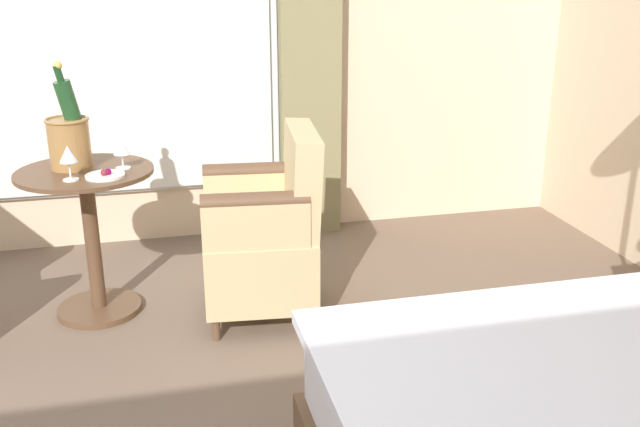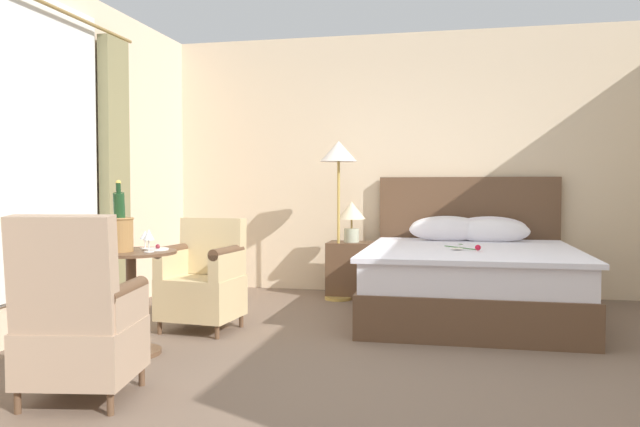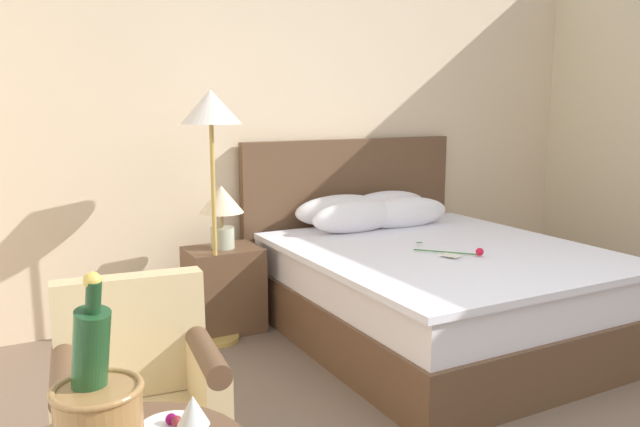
{
  "view_description": "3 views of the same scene",
  "coord_description": "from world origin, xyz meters",
  "px_view_note": "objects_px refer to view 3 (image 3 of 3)",
  "views": [
    {
      "loc": [
        1.48,
        0.23,
        1.59
      ],
      "look_at": [
        -0.4,
        0.68,
        0.92
      ],
      "focal_mm": 40.0,
      "sensor_mm": 36.0,
      "label": 1
    },
    {
      "loc": [
        0.34,
        -3.95,
        1.15
      ],
      "look_at": [
        -0.65,
        0.72,
        0.95
      ],
      "focal_mm": 35.0,
      "sensor_mm": 36.0,
      "label": 2
    },
    {
      "loc": [
        -2.02,
        -1.46,
        1.54
      ],
      "look_at": [
        -0.77,
        0.89,
        1.06
      ],
      "focal_mm": 35.0,
      "sensor_mm": 36.0,
      "label": 3
    }
  ],
  "objects_px": {
    "champagne_bucket": "(98,420)",
    "armchair_by_window": "(139,419)",
    "floor_lamp_brass": "(211,128)",
    "wine_glass_near_edge": "(114,396)",
    "bedside_lamp": "(222,206)",
    "bed": "(427,282)",
    "nightstand": "(224,289)",
    "wine_glass_near_bucket": "(193,413)"
  },
  "relations": [
    {
      "from": "champagne_bucket",
      "to": "armchair_by_window",
      "type": "relative_size",
      "value": 0.54
    },
    {
      "from": "floor_lamp_brass",
      "to": "armchair_by_window",
      "type": "height_order",
      "value": "floor_lamp_brass"
    },
    {
      "from": "floor_lamp_brass",
      "to": "wine_glass_near_edge",
      "type": "height_order",
      "value": "floor_lamp_brass"
    },
    {
      "from": "floor_lamp_brass",
      "to": "bedside_lamp",
      "type": "bearing_deg",
      "value": 56.77
    },
    {
      "from": "floor_lamp_brass",
      "to": "champagne_bucket",
      "type": "bearing_deg",
      "value": -113.86
    },
    {
      "from": "champagne_bucket",
      "to": "armchair_by_window",
      "type": "xyz_separation_m",
      "value": [
        0.25,
        0.85,
        -0.47
      ]
    },
    {
      "from": "bed",
      "to": "bedside_lamp",
      "type": "xyz_separation_m",
      "value": [
        -1.18,
        0.68,
        0.5
      ]
    },
    {
      "from": "floor_lamp_brass",
      "to": "wine_glass_near_edge",
      "type": "relative_size",
      "value": 12.63
    },
    {
      "from": "bedside_lamp",
      "to": "floor_lamp_brass",
      "type": "distance_m",
      "value": 0.56
    },
    {
      "from": "nightstand",
      "to": "wine_glass_near_edge",
      "type": "xyz_separation_m",
      "value": [
        -1.1,
        -2.35,
        0.51
      ]
    },
    {
      "from": "nightstand",
      "to": "champagne_bucket",
      "type": "bearing_deg",
      "value": -114.51
    },
    {
      "from": "wine_glass_near_edge",
      "to": "bedside_lamp",
      "type": "bearing_deg",
      "value": 64.84
    },
    {
      "from": "armchair_by_window",
      "to": "nightstand",
      "type": "bearing_deg",
      "value": 61.68
    },
    {
      "from": "bedside_lamp",
      "to": "armchair_by_window",
      "type": "bearing_deg",
      "value": -118.32
    },
    {
      "from": "wine_glass_near_bucket",
      "to": "bed",
      "type": "bearing_deg",
      "value": 41.25
    },
    {
      "from": "bed",
      "to": "floor_lamp_brass",
      "type": "bearing_deg",
      "value": 158.18
    },
    {
      "from": "bedside_lamp",
      "to": "champagne_bucket",
      "type": "relative_size",
      "value": 0.87
    },
    {
      "from": "nightstand",
      "to": "wine_glass_near_edge",
      "type": "distance_m",
      "value": 2.64
    },
    {
      "from": "floor_lamp_brass",
      "to": "wine_glass_near_edge",
      "type": "bearing_deg",
      "value": -114.5
    },
    {
      "from": "bedside_lamp",
      "to": "nightstand",
      "type": "bearing_deg",
      "value": 0.0
    },
    {
      "from": "floor_lamp_brass",
      "to": "armchair_by_window",
      "type": "xyz_separation_m",
      "value": [
        -0.82,
        -1.56,
        -0.98
      ]
    },
    {
      "from": "nightstand",
      "to": "wine_glass_near_edge",
      "type": "bearing_deg",
      "value": -115.16
    },
    {
      "from": "bed",
      "to": "nightstand",
      "type": "relative_size",
      "value": 3.84
    },
    {
      "from": "bedside_lamp",
      "to": "wine_glass_near_bucket",
      "type": "xyz_separation_m",
      "value": [
        -0.96,
        -2.56,
        -0.04
      ]
    },
    {
      "from": "champagne_bucket",
      "to": "armchair_by_window",
      "type": "bearing_deg",
      "value": 73.9
    },
    {
      "from": "nightstand",
      "to": "bedside_lamp",
      "type": "relative_size",
      "value": 1.36
    },
    {
      "from": "champagne_bucket",
      "to": "armchair_by_window",
      "type": "height_order",
      "value": "champagne_bucket"
    },
    {
      "from": "floor_lamp_brass",
      "to": "wine_glass_near_bucket",
      "type": "relative_size",
      "value": 10.5
    },
    {
      "from": "wine_glass_near_bucket",
      "to": "bedside_lamp",
      "type": "bearing_deg",
      "value": 69.43
    },
    {
      "from": "armchair_by_window",
      "to": "bed",
      "type": "bearing_deg",
      "value": 26.2
    },
    {
      "from": "wine_glass_near_bucket",
      "to": "armchair_by_window",
      "type": "distance_m",
      "value": 0.95
    },
    {
      "from": "armchair_by_window",
      "to": "wine_glass_near_bucket",
      "type": "bearing_deg",
      "value": -92.38
    },
    {
      "from": "wine_glass_near_bucket",
      "to": "armchair_by_window",
      "type": "xyz_separation_m",
      "value": [
        0.04,
        0.84,
        -0.43
      ]
    },
    {
      "from": "wine_glass_near_edge",
      "to": "armchair_by_window",
      "type": "xyz_separation_m",
      "value": [
        0.18,
        0.63,
        -0.41
      ]
    },
    {
      "from": "champagne_bucket",
      "to": "nightstand",
      "type": "bearing_deg",
      "value": 65.49
    },
    {
      "from": "bedside_lamp",
      "to": "floor_lamp_brass",
      "type": "bearing_deg",
      "value": -123.23
    },
    {
      "from": "champagne_bucket",
      "to": "bedside_lamp",
      "type": "bearing_deg",
      "value": 65.49
    },
    {
      "from": "nightstand",
      "to": "floor_lamp_brass",
      "type": "distance_m",
      "value": 1.11
    },
    {
      "from": "nightstand",
      "to": "armchair_by_window",
      "type": "relative_size",
      "value": 0.64
    },
    {
      "from": "bedside_lamp",
      "to": "wine_glass_near_edge",
      "type": "relative_size",
      "value": 3.31
    },
    {
      "from": "bedside_lamp",
      "to": "armchair_by_window",
      "type": "relative_size",
      "value": 0.47
    },
    {
      "from": "bedside_lamp",
      "to": "wine_glass_near_bucket",
      "type": "relative_size",
      "value": 2.75
    }
  ]
}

